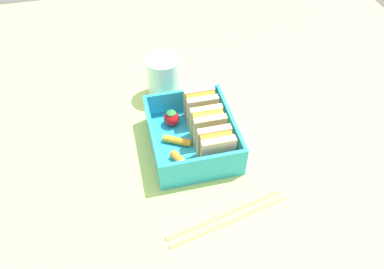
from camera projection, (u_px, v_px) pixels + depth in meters
ground_plane at (192, 149)px, 65.90cm from camera, size 120.00×120.00×2.00cm
bento_tray at (192, 143)px, 64.73cm from camera, size 16.42×13.91×1.20cm
bento_rim at (192, 131)px, 62.61cm from camera, size 16.42×13.91×4.62cm
sandwich_left at (201, 107)px, 65.80cm from camera, size 3.67×5.45×5.92cm
sandwich_center_left at (208, 126)px, 62.56cm from camera, size 3.67×5.45×5.92cm
sandwich_center at (216, 147)px, 59.32cm from camera, size 3.67×5.45×5.92cm
strawberry_far_left at (171, 118)px, 65.96cm from camera, size 2.73×2.73×3.33cm
carrot_stick_left at (177, 140)px, 63.54cm from camera, size 3.38×4.87×1.23cm
carrot_stick_far_left at (180, 161)px, 60.34cm from camera, size 4.23×2.94×1.37cm
chopstick_pair at (227, 216)px, 55.09cm from camera, size 6.04×19.08×0.70cm
drinking_glass at (163, 77)px, 71.56cm from camera, size 6.36×6.36×8.22cm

